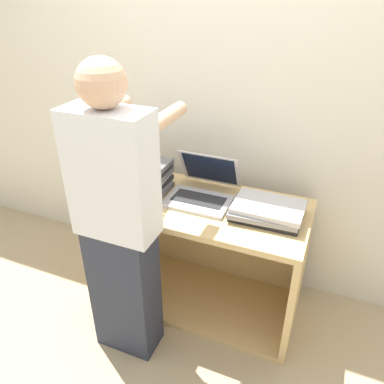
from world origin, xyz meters
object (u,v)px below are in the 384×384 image
at_px(laptop_stack_right, 267,211).
at_px(laptop_open, 202,190).
at_px(laptop_stack_left, 137,176).
at_px(person, 119,226).

bearing_deg(laptop_stack_right, laptop_open, 171.09).
bearing_deg(laptop_open, laptop_stack_left, -171.02).
height_order(laptop_open, laptop_stack_left, laptop_open).
bearing_deg(person, laptop_open, 65.79).
bearing_deg(person, laptop_stack_left, 109.24).
xyz_separation_m(laptop_stack_right, person, (-0.64, -0.47, 0.03)).
relative_size(laptop_open, person, 0.24).
height_order(laptop_open, person, person).
xyz_separation_m(laptop_open, laptop_stack_left, (-0.40, -0.06, 0.05)).
height_order(laptop_stack_left, laptop_stack_right, laptop_stack_left).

